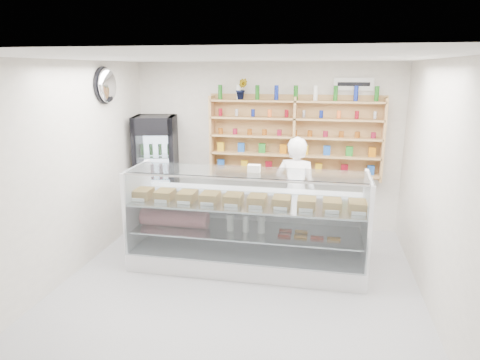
# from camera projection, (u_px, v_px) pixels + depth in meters

# --- Properties ---
(room) EXTENTS (5.00, 5.00, 5.00)m
(room) POSITION_uv_depth(u_px,v_px,m) (236.00, 183.00, 4.96)
(room) COLOR #A5A5AA
(room) RESTS_ON ground
(display_counter) EXTENTS (3.18, 0.95, 1.39)m
(display_counter) POSITION_uv_depth(u_px,v_px,m) (247.00, 242.00, 5.90)
(display_counter) COLOR white
(display_counter) RESTS_ON floor
(shop_worker) EXTENTS (0.70, 0.53, 1.73)m
(shop_worker) POSITION_uv_depth(u_px,v_px,m) (295.00, 193.00, 6.44)
(shop_worker) COLOR white
(shop_worker) RESTS_ON floor
(drinks_cooler) EXTENTS (0.81, 0.80, 1.92)m
(drinks_cooler) POSITION_uv_depth(u_px,v_px,m) (157.00, 171.00, 7.45)
(drinks_cooler) COLOR black
(drinks_cooler) RESTS_ON floor
(wall_shelving) EXTENTS (2.84, 0.28, 1.33)m
(wall_shelving) POSITION_uv_depth(u_px,v_px,m) (294.00, 137.00, 7.04)
(wall_shelving) COLOR tan
(wall_shelving) RESTS_ON back_wall
(potted_plant) EXTENTS (0.21, 0.17, 0.34)m
(potted_plant) POSITION_uv_depth(u_px,v_px,m) (242.00, 89.00, 7.01)
(potted_plant) COLOR #1E6626
(potted_plant) RESTS_ON wall_shelving
(security_mirror) EXTENTS (0.15, 0.50, 0.50)m
(security_mirror) POSITION_uv_depth(u_px,v_px,m) (107.00, 85.00, 6.24)
(security_mirror) COLOR silver
(security_mirror) RESTS_ON left_wall
(wall_sign) EXTENTS (0.62, 0.03, 0.20)m
(wall_sign) POSITION_uv_depth(u_px,v_px,m) (354.00, 84.00, 6.78)
(wall_sign) COLOR white
(wall_sign) RESTS_ON back_wall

